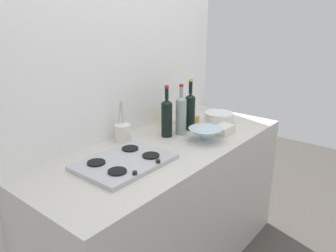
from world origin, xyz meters
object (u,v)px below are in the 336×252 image
condiment_jar_front (195,120)px  wine_bottle_mid_right (167,117)px  utensil_crock (123,132)px  mixing_bowl (205,134)px  condiment_jar_spare (167,117)px  plate_stack (219,118)px  wine_bottle_leftmost (181,114)px  butter_dish (224,130)px  stovetop_hob (124,162)px  wine_bottle_mid_left (190,111)px  condiment_jar_rear (182,119)px

condiment_jar_front → wine_bottle_mid_right: bearing=176.9°
utensil_crock → condiment_jar_front: (0.55, -0.17, -0.02)m
mixing_bowl → condiment_jar_spare: (0.11, 0.41, 0.01)m
mixing_bowl → condiment_jar_spare: condiment_jar_spare is taller
plate_stack → wine_bottle_leftmost: size_ratio=0.64×
utensil_crock → condiment_jar_spare: utensil_crock is taller
butter_dish → mixing_bowl: bearing=174.9°
stovetop_hob → condiment_jar_spare: bearing=21.0°
wine_bottle_mid_left → condiment_jar_spare: size_ratio=3.31×
stovetop_hob → mixing_bowl: size_ratio=2.29×
utensil_crock → condiment_jar_spare: (0.44, 0.00, -0.00)m
wine_bottle_mid_right → condiment_jar_front: 0.32m
wine_bottle_mid_right → condiment_jar_rear: size_ratio=4.69×
plate_stack → wine_bottle_leftmost: wine_bottle_leftmost is taller
butter_dish → condiment_jar_front: size_ratio=1.90×
condiment_jar_front → stovetop_hob: bearing=-174.0°
utensil_crock → condiment_jar_rear: bearing=-7.8°
wine_bottle_mid_right → mixing_bowl: size_ratio=1.57×
wine_bottle_leftmost → wine_bottle_mid_right: 0.10m
wine_bottle_leftmost → mixing_bowl: 0.22m
wine_bottle_mid_right → condiment_jar_spare: bearing=39.6°
wine_bottle_leftmost → condiment_jar_rear: size_ratio=4.69×
mixing_bowl → condiment_jar_spare: 0.42m
wine_bottle_leftmost → condiment_jar_rear: 0.25m
stovetop_hob → plate_stack: 0.95m
wine_bottle_mid_right → condiment_jar_spare: (0.19, 0.16, -0.08)m
wine_bottle_mid_left → condiment_jar_rear: bearing=60.1°
mixing_bowl → plate_stack: bearing=19.0°
plate_stack → butter_dish: bearing=-141.2°
condiment_jar_spare → plate_stack: bearing=-44.6°
mixing_bowl → condiment_jar_spare: size_ratio=2.01×
stovetop_hob → condiment_jar_rear: bearing=13.6°
condiment_jar_front → condiment_jar_spare: condiment_jar_spare is taller
utensil_crock → condiment_jar_rear: size_ratio=3.63×
condiment_jar_spare → utensil_crock: bearing=-179.5°
butter_dish → condiment_jar_front: 0.25m
wine_bottle_mid_left → wine_bottle_mid_right: wine_bottle_mid_left is taller
stovetop_hob → utensil_crock: 0.35m
wine_bottle_mid_right → butter_dish: wine_bottle_mid_right is taller
mixing_bowl → condiment_jar_front: mixing_bowl is taller
butter_dish → utensil_crock: size_ratio=0.57×
wine_bottle_mid_left → butter_dish: bearing=-71.4°
plate_stack → condiment_jar_spare: bearing=135.4°
condiment_jar_spare → wine_bottle_mid_right: bearing=-140.4°
plate_stack → condiment_jar_rear: plate_stack is taller
wine_bottle_mid_left → condiment_jar_spare: wine_bottle_mid_left is taller
condiment_jar_rear → condiment_jar_front: bearing=-76.2°
condiment_jar_rear → wine_bottle_mid_left: bearing=-119.9°
mixing_bowl → condiment_jar_front: (0.22, 0.23, -0.01)m
wine_bottle_leftmost → condiment_jar_spare: size_ratio=3.15×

